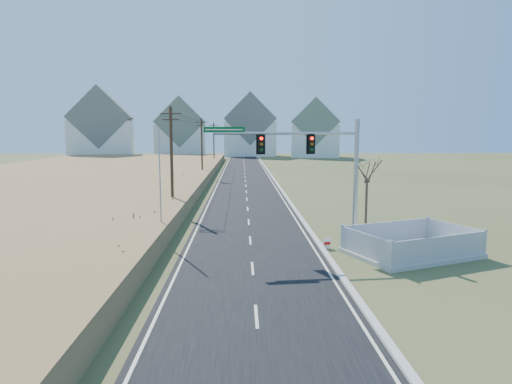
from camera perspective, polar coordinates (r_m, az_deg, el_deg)
name	(u,v)px	position (r m, az deg, el deg)	size (l,w,h in m)	color
ground	(252,259)	(25.06, -0.55, -8.33)	(260.00, 260.00, 0.00)	#444A24
road	(245,175)	(74.42, -1.40, 2.18)	(8.00, 180.00, 0.06)	black
curb	(270,174)	(74.56, 1.79, 2.23)	(0.30, 180.00, 0.18)	#B2AFA8
reed_marsh	(74,177)	(68.55, -21.84, 1.72)	(38.00, 110.00, 1.30)	#9A6E45
utility_pole_near	(172,158)	(39.62, -10.51, 4.22)	(1.80, 0.26, 9.00)	#422D1E
utility_pole_mid	(202,147)	(69.40, -6.78, 5.60)	(1.80, 0.26, 9.00)	#422D1E
utility_pole_far	(214,143)	(99.32, -5.29, 6.14)	(1.80, 0.26, 9.00)	#422D1E
condo_nw	(101,130)	(129.65, -18.78, 7.40)	(17.69, 13.38, 19.05)	white
condo_nnw	(180,132)	(133.27, -9.43, 7.35)	(14.93, 11.17, 17.03)	white
condo_n	(250,130)	(136.14, -0.76, 7.73)	(15.27, 10.20, 18.54)	white
condo_ne	(315,133)	(129.75, 7.35, 7.35)	(14.12, 10.51, 16.52)	white
traffic_signal_mast	(326,168)	(28.06, 8.75, 2.93)	(9.56, 1.25, 7.64)	#9EA0A5
fence_enclosure	(411,250)	(27.11, 18.82, -6.87)	(7.83, 6.65, 1.52)	#B7B5AD
open_sign	(327,243)	(27.36, 8.88, -6.35)	(0.50, 0.17, 0.62)	white
flagpole	(160,197)	(28.77, -11.86, -0.60)	(0.32, 0.32, 7.19)	#B7B5AD
bare_tree	(367,169)	(31.36, 13.75, 2.85)	(2.07, 2.07, 5.48)	#4C3F33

